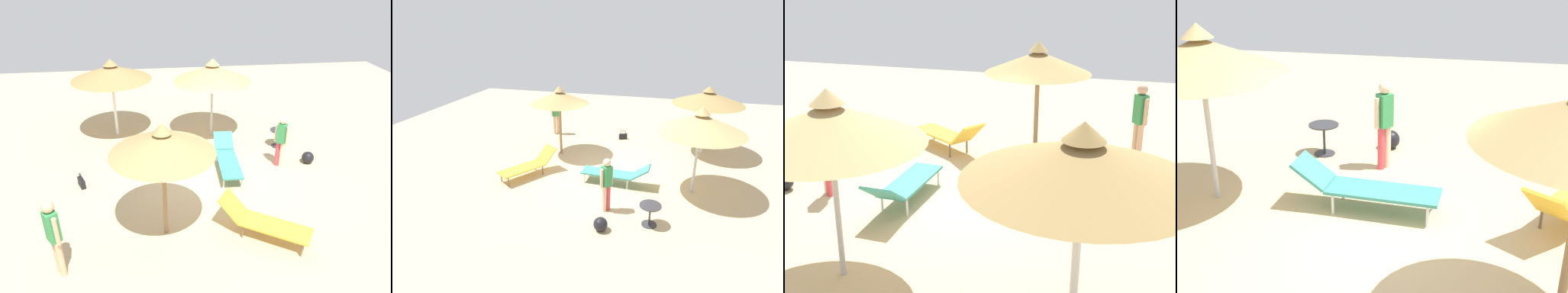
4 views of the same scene
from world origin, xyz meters
The scene contains 6 objects.
ground centered at (0.00, 0.00, -0.05)m, with size 24.00×24.00×0.10m, color tan.
parasol_umbrella_far_left centered at (-2.71, 0.59, 2.31)m, with size 2.63×2.63×2.79m.
lounge_chair_near_right centered at (-0.27, 0.67, 0.41)m, with size 2.28×0.70×0.77m.
person_standing_edge centered at (-0.28, 2.29, 0.91)m, with size 0.32×0.35×1.63m.
side_table_round centered at (-1.54, 2.68, 0.42)m, with size 0.58×0.58×0.62m.
beach_ball centered at (-0.33, 3.25, 0.19)m, with size 0.38×0.38×0.38m, color black.
Camera 4 is at (1.27, -5.97, 3.82)m, focal length 45.91 mm.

